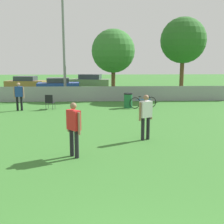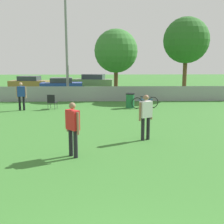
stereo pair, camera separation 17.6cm
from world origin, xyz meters
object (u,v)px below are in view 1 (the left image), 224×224
object	(u,v)px
tree_far_right	(183,41)
folding_chair_sideline	(50,101)
player_thrower_red	(74,126)
player_receiver_white	(146,114)
parked_car_blue	(58,85)
parked_car_olive	(90,81)
parked_car_tan	(26,82)
tree_near_pole	(113,51)
spectator_in_blue	(19,94)
bicycle_sideline	(143,102)
light_pole	(63,25)
trash_bin	(128,100)

from	to	relation	value
tree_far_right	folding_chair_sideline	bearing A→B (deg)	-152.30
player_thrower_red	player_receiver_white	bearing A→B (deg)	84.48
player_thrower_red	parked_car_blue	bearing A→B (deg)	147.84
parked_car_blue	player_receiver_white	bearing A→B (deg)	-76.19
parked_car_olive	parked_car_tan	bearing A→B (deg)	-154.76
tree_near_pole	spectator_in_blue	distance (m)	8.87
tree_near_pole	parked_car_blue	bearing A→B (deg)	136.18
player_thrower_red	parked_car_tan	xyz separation A→B (m)	(-7.05, 22.10, -0.33)
spectator_in_blue	bicycle_sideline	xyz separation A→B (m)	(7.48, 0.54, -0.60)
player_receiver_white	parked_car_blue	size ratio (longest dim) A/B	0.41
light_pole	player_receiver_white	xyz separation A→B (m)	(4.30, -11.37, -4.53)
tree_near_pole	parked_car_tan	xyz separation A→B (m)	(-8.98, 7.63, -3.03)
light_pole	folding_chair_sideline	world-z (taller)	light_pole
spectator_in_blue	folding_chair_sideline	world-z (taller)	spectator_in_blue
tree_far_right	player_thrower_red	distance (m)	16.01
tree_near_pole	parked_car_blue	world-z (taller)	tree_near_pole
trash_bin	parked_car_blue	bearing A→B (deg)	119.48
spectator_in_blue	trash_bin	xyz separation A→B (m)	(6.56, 0.72, -0.49)
tree_far_right	parked_car_olive	size ratio (longest dim) A/B	1.30
parked_car_olive	tree_near_pole	bearing A→B (deg)	-65.17
tree_far_right	player_thrower_red	bearing A→B (deg)	-117.93
tree_far_right	parked_car_blue	size ratio (longest dim) A/B	1.51
light_pole	parked_car_blue	world-z (taller)	light_pole
parked_car_tan	parked_car_olive	size ratio (longest dim) A/B	0.88
tree_far_right	spectator_in_blue	world-z (taller)	tree_far_right
folding_chair_sideline	player_thrower_red	bearing A→B (deg)	114.66
spectator_in_blue	bicycle_sideline	bearing A→B (deg)	172.95
parked_car_tan	trash_bin	bearing A→B (deg)	-46.94
tree_near_pole	tree_far_right	world-z (taller)	tree_far_right
tree_far_right	trash_bin	bearing A→B (deg)	-135.33
parked_car_blue	parked_car_olive	distance (m)	5.27
parked_car_olive	bicycle_sideline	bearing A→B (deg)	-64.05
tree_near_pole	trash_bin	size ratio (longest dim) A/B	5.80
trash_bin	player_receiver_white	bearing A→B (deg)	-90.81
parked_car_tan	parked_car_blue	xyz separation A→B (m)	(3.84, -2.71, -0.02)
parked_car_tan	bicycle_sideline	bearing A→B (deg)	-44.79
parked_car_blue	spectator_in_blue	bearing A→B (deg)	-98.09
player_receiver_white	tree_near_pole	bearing A→B (deg)	63.30
tree_near_pole	light_pole	bearing A→B (deg)	-161.00
parked_car_olive	tree_far_right	bearing A→B (deg)	-41.03
light_pole	player_thrower_red	size ratio (longest dim) A/B	5.60
spectator_in_blue	trash_bin	distance (m)	6.61
spectator_in_blue	parked_car_olive	size ratio (longest dim) A/B	0.35
player_receiver_white	folding_chair_sideline	xyz separation A→B (m)	(-4.73, 6.97, -0.49)
player_receiver_white	bicycle_sideline	xyz separation A→B (m)	(1.02, 7.14, -0.62)
tree_near_pole	player_thrower_red	bearing A→B (deg)	-97.56
bicycle_sideline	parked_car_tan	bearing A→B (deg)	115.84
bicycle_sideline	player_receiver_white	bearing A→B (deg)	-111.12
tree_far_right	bicycle_sideline	xyz separation A→B (m)	(-3.81, -4.85, -4.11)
tree_near_pole	player_thrower_red	xyz separation A→B (m)	(-1.92, -14.46, -2.70)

